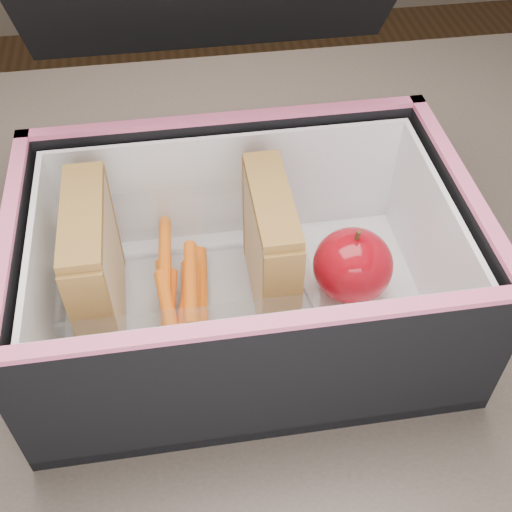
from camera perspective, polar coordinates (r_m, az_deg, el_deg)
The scene contains 8 objects.
kitchen_table at distance 0.64m, azimuth 1.57°, elevation -7.81°, with size 1.20×0.80×0.75m.
lunch_bag at distance 0.49m, azimuth -1.08°, elevation 0.12°, with size 0.33×0.35×0.30m.
plastic_tub at distance 0.50m, azimuth -6.18°, elevation -1.91°, with size 0.18×0.13×0.07m, color white, non-canonical shape.
sandwich_left at distance 0.49m, azimuth -14.08°, elevation -0.95°, with size 0.03×0.10×0.12m.
sandwich_right at distance 0.49m, azimuth 1.30°, elevation 0.60°, with size 0.03×0.10×0.11m.
carrot_sticks at distance 0.52m, azimuth -6.57°, elevation -3.46°, with size 0.05×0.15×0.03m.
paper_napkin at distance 0.54m, azimuth 8.37°, elevation -3.34°, with size 0.07×0.07×0.01m, color white.
red_apple at distance 0.52m, azimuth 8.60°, elevation -0.84°, with size 0.08×0.08×0.07m.
Camera 1 is at (-0.07, -0.36, 1.18)m, focal length 45.00 mm.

